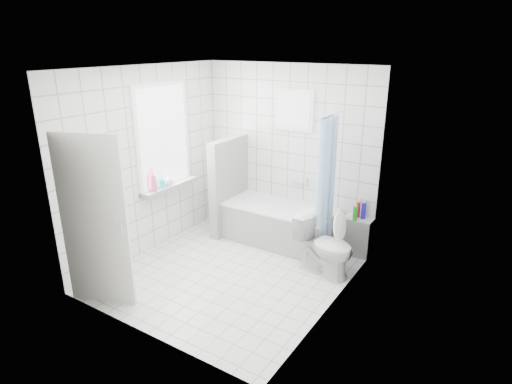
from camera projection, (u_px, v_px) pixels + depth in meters
The scene contains 19 objects.
ground at pixel (232, 272), 5.65m from camera, with size 3.00×3.00×0.00m, color white.
ceiling at pixel (227, 68), 4.78m from camera, with size 3.00×3.00×0.00m, color white.
wall_back at pixel (288, 153), 6.41m from camera, with size 2.80×0.02×2.60m, color white.
wall_front at pixel (136, 219), 4.02m from camera, with size 2.80×0.02×2.60m, color white.
wall_left at pixel (148, 162), 5.93m from camera, with size 0.02×3.00×2.60m, color white.
wall_right at pixel (337, 200), 4.51m from camera, with size 0.02×3.00×2.60m, color white.
window_left at pixel (164, 137), 6.04m from camera, with size 0.01×0.90×1.40m, color white.
window_back at pixel (294, 110), 6.10m from camera, with size 0.50×0.01×0.50m, color white.
window_sill at pixel (170, 187), 6.27m from camera, with size 0.18×1.02×0.08m, color white.
door at pixel (94, 223), 4.70m from camera, with size 0.04×0.80×2.00m, color silver.
bathtub at pixel (279, 224), 6.41m from camera, with size 1.63×0.77×0.58m.
partition_wall at pixel (229, 186), 6.66m from camera, with size 0.15×0.85×1.50m, color white.
tiled_ledge at pixel (357, 236), 6.05m from camera, with size 0.40×0.24×0.55m, color white.
toilet at pixel (325, 245), 5.52m from camera, with size 0.44×0.77×0.79m, color white.
curtain_rod at pixel (332, 115), 5.43m from camera, with size 0.02×0.02×0.80m, color silver.
shower_curtain at pixel (324, 184), 5.63m from camera, with size 0.14×0.48×1.78m, color #4886D4, non-canonical shape.
tub_faucet at pixel (297, 184), 6.44m from camera, with size 0.18×0.06×0.06m, color silver.
sill_bottles at pixel (159, 180), 6.04m from camera, with size 0.18×0.47×0.33m.
ledge_bottles at pixel (359, 211), 5.91m from camera, with size 0.15×0.20×0.23m.
Camera 1 is at (2.94, -4.02, 2.89)m, focal length 30.00 mm.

